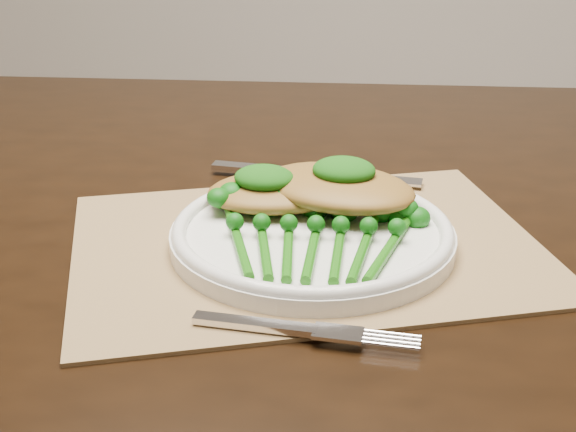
% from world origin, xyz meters
% --- Properties ---
extents(placemat, '(0.49, 0.43, 0.00)m').
position_xyz_m(placemat, '(0.09, -0.02, 0.75)').
color(placemat, olive).
rests_on(placemat, dining_table).
extents(dinner_plate, '(0.25, 0.25, 0.02)m').
position_xyz_m(dinner_plate, '(0.09, -0.02, 0.76)').
color(dinner_plate, white).
rests_on(dinner_plate, placemat).
extents(knife, '(0.22, 0.02, 0.01)m').
position_xyz_m(knife, '(0.04, 0.13, 0.76)').
color(knife, silver).
rests_on(knife, placemat).
extents(fork, '(0.16, 0.02, 0.00)m').
position_xyz_m(fork, '(0.13, -0.17, 0.76)').
color(fork, silver).
rests_on(fork, placemat).
extents(chicken_fillet_left, '(0.16, 0.13, 0.03)m').
position_xyz_m(chicken_fillet_left, '(0.05, 0.02, 0.78)').
color(chicken_fillet_left, olive).
rests_on(chicken_fillet_left, dinner_plate).
extents(chicken_fillet_right, '(0.16, 0.13, 0.03)m').
position_xyz_m(chicken_fillet_right, '(0.11, 0.03, 0.79)').
color(chicken_fillet_right, olive).
rests_on(chicken_fillet_right, dinner_plate).
extents(pesto_dollop_left, '(0.06, 0.05, 0.02)m').
position_xyz_m(pesto_dollop_left, '(0.04, 0.01, 0.80)').
color(pesto_dollop_left, '#0C4109').
rests_on(pesto_dollop_left, chicken_fillet_left).
extents(pesto_dollop_right, '(0.06, 0.05, 0.02)m').
position_xyz_m(pesto_dollop_right, '(0.11, 0.03, 0.81)').
color(pesto_dollop_right, '#0C4109').
rests_on(pesto_dollop_right, chicken_fillet_right).
extents(broccolini_bundle, '(0.17, 0.19, 0.04)m').
position_xyz_m(broccolini_bundle, '(0.10, -0.06, 0.77)').
color(broccolini_bundle, '#175B0C').
rests_on(broccolini_bundle, dinner_plate).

